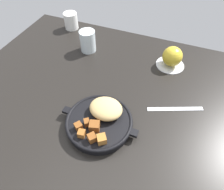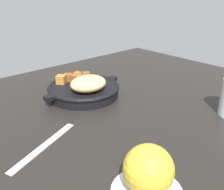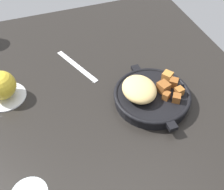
{
  "view_description": "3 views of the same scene",
  "coord_description": "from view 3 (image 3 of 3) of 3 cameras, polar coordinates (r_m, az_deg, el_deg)",
  "views": [
    {
      "loc": [
        18.46,
        -44.9,
        57.85
      ],
      "look_at": [
        1.85,
        -2.8,
        5.9
      ],
      "focal_mm": 32.28,
      "sensor_mm": 36.0,
      "label": 1
    },
    {
      "loc": [
        43.09,
        47.65,
        31.84
      ],
      "look_at": [
        -0.15,
        -0.56,
        3.64
      ],
      "focal_mm": 40.68,
      "sensor_mm": 36.0,
      "label": 2
    },
    {
      "loc": [
        -49.43,
        17.92,
        62.68
      ],
      "look_at": [
        4.5,
        -1.42,
        3.1
      ],
      "focal_mm": 46.9,
      "sensor_mm": 36.0,
      "label": 3
    }
  ],
  "objects": [
    {
      "name": "butter_knife",
      "position": [
        0.97,
        -6.88,
        5.66
      ],
      "size": [
        19.14,
        9.11,
        0.36
      ],
      "primitive_type": "cube",
      "rotation": [
        0.0,
        0.0,
        0.39
      ],
      "color": "silver",
      "rests_on": "ground_plane"
    },
    {
      "name": "ground_plane",
      "position": [
        0.83,
        0.13,
        -4.42
      ],
      "size": [
        119.82,
        92.04,
        2.4
      ],
      "primitive_type": "cube",
      "color": "black"
    },
    {
      "name": "cast_iron_skillet",
      "position": [
        0.84,
        7.48,
        0.01
      ],
      "size": [
        26.4,
        22.11,
        7.58
      ],
      "color": "black",
      "rests_on": "ground_plane"
    },
    {
      "name": "red_apple",
      "position": [
        0.89,
        -20.79,
        1.79
      ],
      "size": [
        8.38,
        8.38,
        8.38
      ],
      "primitive_type": "sphere",
      "color": "gold",
      "rests_on": "saucer_plate"
    },
    {
      "name": "saucer_plate",
      "position": [
        0.92,
        -20.07,
        -0.22
      ],
      "size": [
        12.17,
        12.17,
        0.6
      ],
      "primitive_type": "cylinder",
      "color": "#B7BABF",
      "rests_on": "ground_plane"
    }
  ]
}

